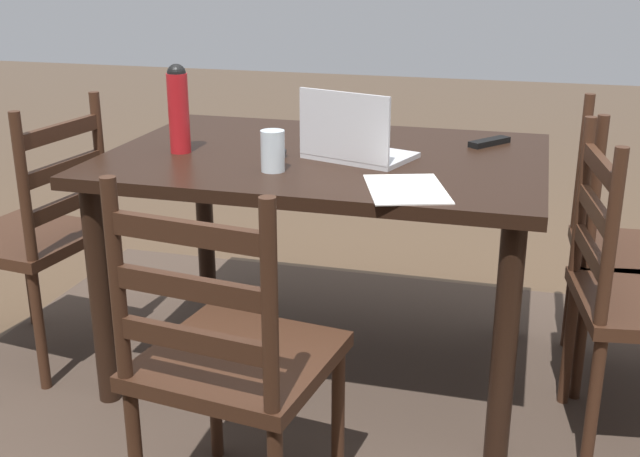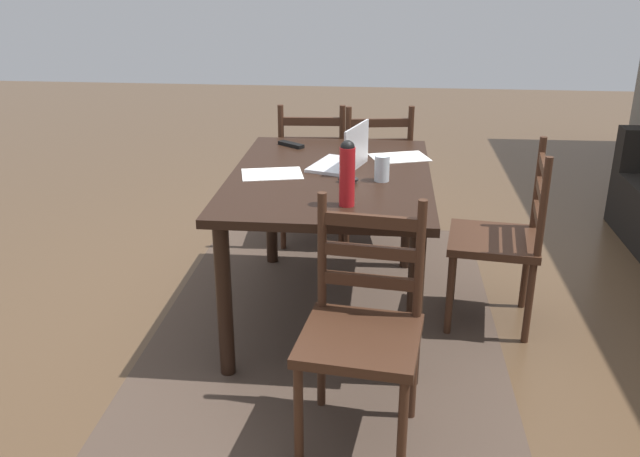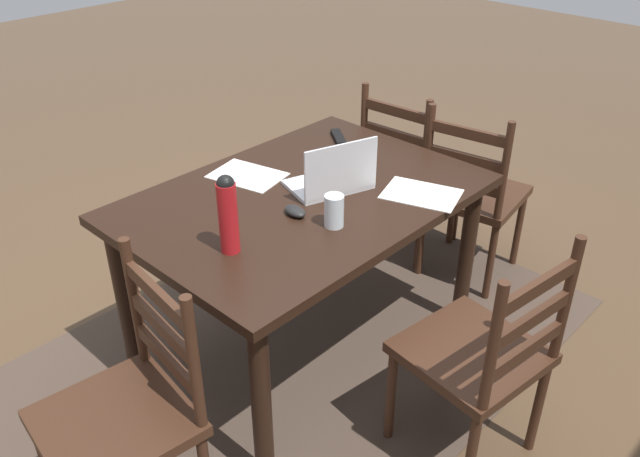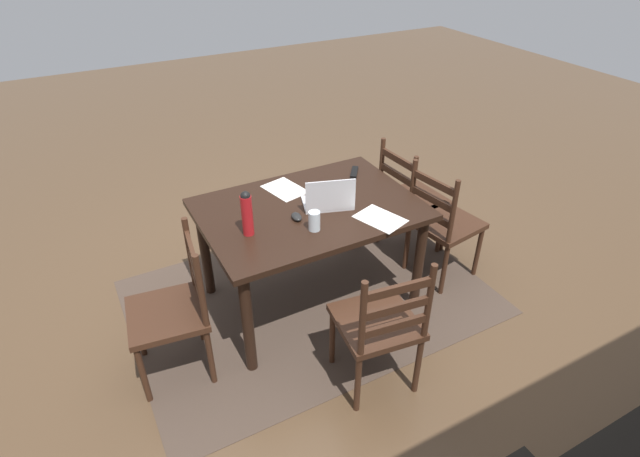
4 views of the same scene
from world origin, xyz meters
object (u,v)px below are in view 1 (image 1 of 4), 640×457
Objects in this scene: water_bottle at (178,107)px; computer_mouse at (276,153)px; dining_table at (326,183)px; drinking_glass at (273,151)px; chair_left_near at (630,252)px; laptop at (353,143)px; tv_remote at (489,142)px; chair_right_far at (35,237)px; chair_far_head at (231,363)px.

water_bottle is 2.89× the size of computer_mouse.
drinking_glass is (0.10, 0.25, 0.16)m from dining_table.
chair_left_near is 1.24m from drinking_glass.
water_bottle is at bearing -21.49° from drinking_glass.
drinking_glass is 0.17m from computer_mouse.
tv_remote is at bearing -140.19° from laptop.
chair_left_near is (-1.00, -0.20, -0.22)m from dining_table.
chair_right_far and chair_left_near have the same top height.
chair_left_near is at bearing -163.62° from laptop.
dining_table is 1.04m from chair_right_far.
drinking_glass is (1.09, 0.45, 0.38)m from chair_left_near.
chair_left_near is at bearing 28.29° from tv_remote.
tv_remote is at bearing -158.80° from water_bottle.
water_bottle reaches higher than chair_right_far.
laptop is 0.25m from computer_mouse.
computer_mouse is 0.74m from tv_remote.
water_bottle is at bearing 4.34° from laptop.
computer_mouse is at bearing -177.64° from water_bottle.
water_bottle is at bearing -169.88° from chair_right_far.
chair_right_far is 5.59× the size of tv_remote.
water_bottle reaches higher than dining_table.
chair_left_near is 2.55× the size of laptop.
computer_mouse is at bearing -113.78° from tv_remote.
chair_left_near is 9.50× the size of computer_mouse.
computer_mouse is (0.13, -0.77, 0.33)m from chair_far_head.
computer_mouse is (0.04, -0.16, -0.05)m from drinking_glass.
dining_table is 1.49× the size of chair_far_head.
dining_table is at bearing -166.85° from water_bottle.
chair_left_near reaches higher than computer_mouse.
water_bottle reaches higher than drinking_glass.
chair_left_near reaches higher than dining_table.
tv_remote is (-1.51, -0.47, 0.33)m from chair_right_far.
dining_table is 1.49× the size of chair_right_far.
computer_mouse is at bearing 6.94° from laptop.
computer_mouse is (-0.86, -0.11, 0.33)m from chair_right_far.
drinking_glass is at bearing 158.51° from water_bottle.
chair_left_near is 5.59× the size of tv_remote.
computer_mouse is (1.13, 0.29, 0.33)m from chair_left_near.
chair_right_far is at bearing 11.33° from chair_left_near.
chair_left_near is at bearing -133.30° from chair_far_head.
dining_table is 0.21m from computer_mouse.
dining_table is 14.14× the size of computer_mouse.
chair_right_far is at bearing 7.14° from laptop.
chair_right_far is at bearing -125.69° from tv_remote.
computer_mouse is 0.59× the size of tv_remote.
chair_left_near is 0.59m from tv_remote.
computer_mouse is at bearing -74.82° from drinking_glass.
water_bottle reaches higher than laptop.
chair_far_head is 1.29m from tv_remote.
chair_left_near is at bearing -168.88° from dining_table.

